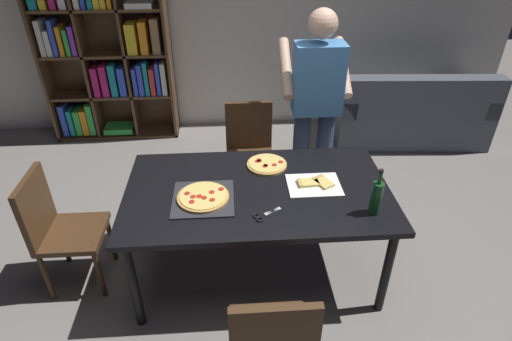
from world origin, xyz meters
TOP-DOWN VIEW (x-y plane):
  - ground_plane at (0.00, 0.00)m, footprint 12.00×12.00m
  - back_wall at (0.00, 2.60)m, footprint 6.40×0.10m
  - dining_table at (0.00, 0.00)m, footprint 1.78×1.03m
  - chair_far_side at (0.00, 1.00)m, footprint 0.42×0.42m
  - chair_left_end at (-1.38, 0.00)m, footprint 0.42×0.42m
  - couch at (1.90, 1.99)m, footprint 1.75×0.95m
  - bookshelf at (-1.52, 2.38)m, footprint 1.40×0.35m
  - person_serving_pizza at (0.53, 0.78)m, footprint 0.55×0.54m
  - pepperoni_pizza_on_tray at (-0.36, -0.09)m, footprint 0.40×0.40m
  - pizza_slices_on_towel at (0.39, 0.01)m, footprint 0.36×0.28m
  - wine_bottle at (0.70, -0.31)m, footprint 0.07×0.07m
  - kitchen_scissors at (0.01, -0.29)m, footprint 0.19×0.14m
  - second_pizza_plain at (0.09, 0.29)m, footprint 0.29×0.29m

SIDE VIEW (x-z plane):
  - ground_plane at x=0.00m, z-range 0.00..0.00m
  - couch at x=1.90m, z-range -0.12..0.73m
  - chair_far_side at x=0.00m, z-range 0.06..0.96m
  - chair_left_end at x=-1.38m, z-range 0.06..0.96m
  - dining_table at x=0.00m, z-range 0.31..1.06m
  - kitchen_scissors at x=0.01m, z-range 0.75..0.76m
  - pizza_slices_on_towel at x=0.39m, z-range 0.74..0.78m
  - second_pizza_plain at x=0.09m, z-range 0.75..0.78m
  - pepperoni_pizza_on_tray at x=-0.36m, z-range 0.75..0.78m
  - wine_bottle at x=0.70m, z-range 0.71..1.03m
  - bookshelf at x=-1.52m, z-range 0.00..1.95m
  - person_serving_pizza at x=0.53m, z-range 0.12..1.87m
  - back_wall at x=0.00m, z-range 0.00..2.80m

